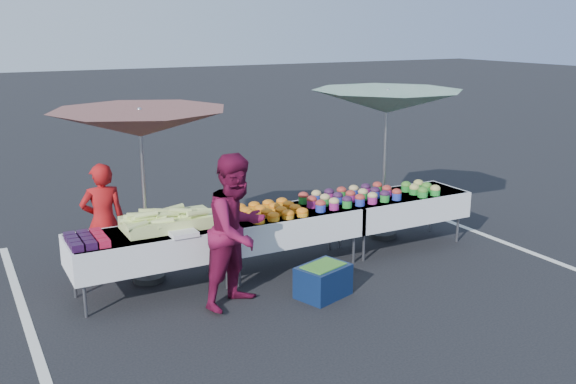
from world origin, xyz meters
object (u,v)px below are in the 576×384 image
table_left (150,246)px  table_center (288,224)px  customer (237,231)px  umbrella_right (387,103)px  umbrella_left (140,124)px  storage_bin (323,280)px  table_right (401,205)px  vendor (103,222)px

table_left → table_center: 1.80m
customer → umbrella_right: 3.26m
umbrella_left → storage_bin: bearing=-41.0°
umbrella_right → customer: bearing=-157.8°
table_right → table_left: bearing=180.0°
storage_bin → customer: bearing=145.6°
table_left → umbrella_left: 1.40m
vendor → umbrella_left: 1.32m
table_right → storage_bin: 2.18m
umbrella_left → umbrella_right: size_ratio=0.78×
table_left → storage_bin: (1.71, -1.02, -0.39)m
storage_bin → umbrella_left: bearing=120.6°
customer → table_left: bearing=110.8°
table_right → vendor: size_ratio=1.28×
table_center → customer: 1.31m
table_center → umbrella_right: (1.80, 0.41, 1.40)m
umbrella_right → table_right: bearing=-90.0°
customer → umbrella_left: bearing=96.2°
table_left → storage_bin: 2.03m
customer → storage_bin: size_ratio=2.52×
table_center → umbrella_right: bearing=12.7°
customer → storage_bin: (0.94, -0.27, -0.67)m
table_right → storage_bin: (-1.89, -1.02, -0.39)m
table_left → vendor: size_ratio=1.28×
table_right → umbrella_right: bearing=90.0°
table_right → storage_bin: size_ratio=2.72×
table_right → umbrella_left: umbrella_left is taller
table_left → umbrella_left: size_ratio=0.87×
umbrella_right → vendor: bearing=175.1°
table_left → umbrella_right: (3.60, 0.41, 1.40)m
customer → storage_bin: bearing=-40.9°
table_left → storage_bin: table_left is taller
customer → storage_bin: customer is taller
table_right → storage_bin: table_right is taller
customer → umbrella_left: size_ratio=0.81×
umbrella_left → storage_bin: (1.64, -1.42, -1.73)m
umbrella_right → storage_bin: size_ratio=3.99×
table_center → vendor: size_ratio=1.28×
customer → table_center: bearing=11.1°
table_center → umbrella_left: bearing=167.0°
table_center → vendor: 2.28m
umbrella_left → umbrella_right: bearing=0.1°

